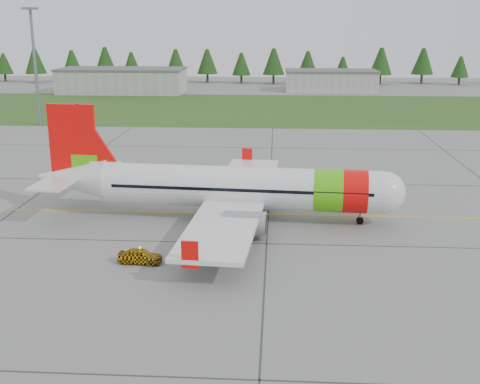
{
  "coord_description": "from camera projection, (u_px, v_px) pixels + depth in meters",
  "views": [
    {
      "loc": [
        10.68,
        -47.34,
        17.9
      ],
      "look_at": [
        7.53,
        3.51,
        3.49
      ],
      "focal_mm": 45.0,
      "sensor_mm": 36.0,
      "label": 1
    }
  ],
  "objects": [
    {
      "name": "aircraft",
      "position": [
        233.0,
        188.0,
        56.06
      ],
      "size": [
        34.85,
        32.18,
        10.55
      ],
      "rotation": [
        0.0,
        0.0,
        -0.07
      ],
      "color": "white",
      "rests_on": "ground"
    },
    {
      "name": "grass_strip",
      "position": [
        228.0,
        108.0,
        129.72
      ],
      "size": [
        320.0,
        50.0,
        0.03
      ],
      "primitive_type": "cube",
      "color": "#30561E",
      "rests_on": "ground"
    },
    {
      "name": "hangar_east",
      "position": [
        331.0,
        81.0,
        162.11
      ],
      "size": [
        24.0,
        12.0,
        5.2
      ],
      "primitive_type": "cube",
      "color": "#A8A8A3",
      "rests_on": "ground"
    },
    {
      "name": "floodlight_mast",
      "position": [
        35.0,
        69.0,
        105.86
      ],
      "size": [
        0.5,
        0.5,
        20.0
      ],
      "primitive_type": "cylinder",
      "color": "slate",
      "rests_on": "ground"
    },
    {
      "name": "taxi_guideline",
      "position": [
        166.0,
        212.0,
        58.65
      ],
      "size": [
        120.0,
        0.25,
        0.02
      ],
      "primitive_type": "cube",
      "color": "gold",
      "rests_on": "ground"
    },
    {
      "name": "treeline",
      "position": [
        243.0,
        66.0,
        182.15
      ],
      "size": [
        160.0,
        8.0,
        10.0
      ],
      "primitive_type": null,
      "color": "#1C3F14",
      "rests_on": "ground"
    },
    {
      "name": "hangar_west",
      "position": [
        122.0,
        81.0,
        157.59
      ],
      "size": [
        32.0,
        14.0,
        6.0
      ],
      "primitive_type": "cube",
      "color": "#A8A8A3",
      "rests_on": "ground"
    },
    {
      "name": "ground",
      "position": [
        149.0,
        241.0,
        50.97
      ],
      "size": [
        320.0,
        320.0,
        0.0
      ],
      "primitive_type": "plane",
      "color": "gray",
      "rests_on": "ground"
    },
    {
      "name": "follow_me_car",
      "position": [
        140.0,
        242.0,
        45.92
      ],
      "size": [
        1.22,
        1.42,
        3.41
      ],
      "primitive_type": "imported",
      "rotation": [
        0.0,
        0.0,
        1.53
      ],
      "color": "#FBB50D",
      "rests_on": "ground"
    }
  ]
}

